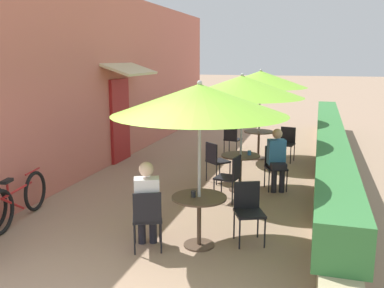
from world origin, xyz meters
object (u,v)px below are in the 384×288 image
(patio_table_near, at_px, (199,210))
(cafe_chair_far_left, at_px, (232,137))
(seated_patron_near_right, at_px, (147,201))
(patio_umbrella_far, at_px, (261,79))
(patio_umbrella_mid, at_px, (242,86))
(cafe_chair_mid_left, at_px, (231,175))
(cafe_chair_far_right, at_px, (287,141))
(cafe_chair_near_left, at_px, (248,207))
(patio_table_far, at_px, (259,139))
(bicycle_second, at_px, (19,200))
(coffee_cup_mid, at_px, (249,153))
(seated_patron_mid_right, at_px, (277,157))
(cafe_chair_near_right, at_px, (147,215))
(patio_umbrella_near, at_px, (200,100))
(cafe_chair_mid_right, at_px, (275,164))
(patio_table_mid, at_px, (240,165))
(cafe_chair_mid_back, at_px, (215,159))
(coffee_cup_near, at_px, (193,194))

(patio_table_near, bearing_deg, cafe_chair_far_left, 96.59)
(seated_patron_near_right, distance_m, patio_umbrella_far, 6.06)
(patio_table_near, xyz_separation_m, patio_umbrella_mid, (0.10, 2.72, 1.55))
(cafe_chair_mid_left, distance_m, cafe_chair_far_right, 3.62)
(cafe_chair_near_left, height_order, patio_umbrella_mid, patio_umbrella_mid)
(cafe_chair_near_left, height_order, patio_umbrella_far, patio_umbrella_far)
(patio_table_far, distance_m, cafe_chair_far_right, 0.73)
(cafe_chair_mid_left, bearing_deg, seated_patron_near_right, 171.60)
(cafe_chair_mid_left, bearing_deg, patio_umbrella_mid, 6.01)
(patio_umbrella_far, bearing_deg, bicycle_second, -119.41)
(cafe_chair_mid_left, bearing_deg, coffee_cup_mid, -5.91)
(seated_patron_mid_right, relative_size, patio_umbrella_far, 0.53)
(cafe_chair_near_right, height_order, patio_table_far, cafe_chair_near_right)
(patio_umbrella_near, relative_size, cafe_chair_far_left, 2.74)
(patio_table_near, height_order, cafe_chair_mid_left, cafe_chair_mid_left)
(cafe_chair_near_right, height_order, patio_umbrella_mid, patio_umbrella_mid)
(seated_patron_near_right, relative_size, cafe_chair_far_right, 1.44)
(cafe_chair_mid_right, bearing_deg, coffee_cup_mid, 10.15)
(patio_umbrella_near, xyz_separation_m, patio_table_far, (0.07, 5.59, -1.55))
(patio_umbrella_mid, xyz_separation_m, cafe_chair_mid_right, (0.65, 0.32, -1.57))
(patio_table_mid, bearing_deg, bicycle_second, -139.72)
(coffee_cup_mid, relative_size, bicycle_second, 0.05)
(cafe_chair_mid_left, height_order, bicycle_second, cafe_chair_mid_left)
(cafe_chair_far_left, bearing_deg, coffee_cup_mid, -61.52)
(bicycle_second, bearing_deg, seated_patron_mid_right, 28.67)
(patio_table_far, xyz_separation_m, patio_umbrella_far, (0.00, 0.00, 1.55))
(seated_patron_near_right, distance_m, seated_patron_mid_right, 3.52)
(cafe_chair_mid_back, relative_size, patio_table_far, 1.13)
(patio_table_far, bearing_deg, cafe_chair_far_left, 175.13)
(seated_patron_near_right, bearing_deg, patio_umbrella_mid, 52.05)
(cafe_chair_mid_right, height_order, cafe_chair_far_left, same)
(seated_patron_near_right, xyz_separation_m, cafe_chair_far_left, (0.03, 5.91, -0.17))
(coffee_cup_mid, distance_m, patio_table_far, 2.85)
(cafe_chair_near_right, xyz_separation_m, patio_table_far, (0.71, 5.95, 0.01))
(patio_table_near, relative_size, cafe_chair_far_left, 0.89)
(patio_umbrella_near, bearing_deg, patio_umbrella_far, 89.25)
(seated_patron_mid_right, relative_size, coffee_cup_mid, 13.89)
(cafe_chair_mid_right, height_order, cafe_chair_mid_back, same)
(coffee_cup_mid, bearing_deg, seated_patron_mid_right, 19.08)
(coffee_cup_near, distance_m, cafe_chair_far_left, 5.73)
(cafe_chair_near_left, height_order, coffee_cup_near, cafe_chair_near_left)
(cafe_chair_near_right, bearing_deg, cafe_chair_far_right, 53.01)
(seated_patron_near_right, relative_size, bicycle_second, 0.72)
(seated_patron_near_right, bearing_deg, coffee_cup_mid, 49.29)
(seated_patron_mid_right, xyz_separation_m, patio_table_far, (-0.72, 2.65, -0.16))
(coffee_cup_near, relative_size, cafe_chair_mid_back, 0.10)
(cafe_chair_near_left, bearing_deg, coffee_cup_near, 5.75)
(patio_umbrella_mid, bearing_deg, cafe_chair_far_left, 104.37)
(patio_umbrella_mid, distance_m, cafe_chair_far_right, 3.29)
(patio_table_mid, distance_m, cafe_chair_mid_right, 0.73)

